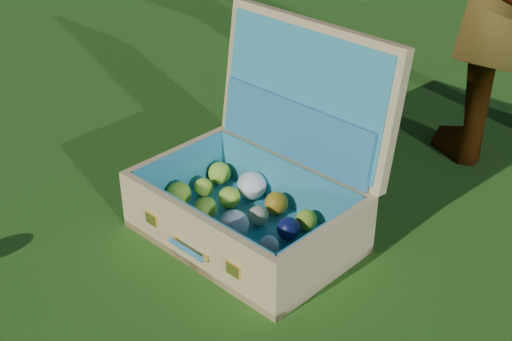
# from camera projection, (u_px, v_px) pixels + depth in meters

# --- Properties ---
(ground) EXTENTS (60.00, 60.00, 0.00)m
(ground) POSITION_uv_depth(u_px,v_px,m) (265.00, 297.00, 1.55)
(ground) COLOR #215114
(ground) RESTS_ON ground
(suitcase) EXTENTS (0.64, 0.59, 0.49)m
(suitcase) POSITION_uv_depth(u_px,v_px,m) (264.00, 178.00, 1.72)
(suitcase) COLOR #DDB877
(suitcase) RESTS_ON ground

